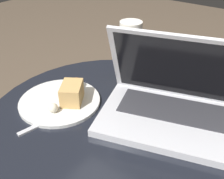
# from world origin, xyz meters

# --- Properties ---
(table) EXTENTS (0.66, 0.66, 0.49)m
(table) POSITION_xyz_m (0.00, 0.00, 0.35)
(table) COLOR black
(table) RESTS_ON ground_plane
(laptop) EXTENTS (0.39, 0.31, 0.22)m
(laptop) POSITION_xyz_m (0.11, 0.09, 0.54)
(laptop) COLOR silver
(laptop) RESTS_ON table
(beer_glass) EXTENTS (0.06, 0.06, 0.18)m
(beer_glass) POSITION_xyz_m (-0.07, 0.18, 0.58)
(beer_glass) COLOR gold
(beer_glass) RESTS_ON table
(snack_plate) EXTENTS (0.22, 0.22, 0.06)m
(snack_plate) POSITION_xyz_m (-0.15, -0.03, 0.50)
(snack_plate) COLOR silver
(snack_plate) RESTS_ON table
(fork) EXTENTS (0.06, 0.19, 0.01)m
(fork) POSITION_xyz_m (-0.11, -0.08, 0.49)
(fork) COLOR silver
(fork) RESTS_ON table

